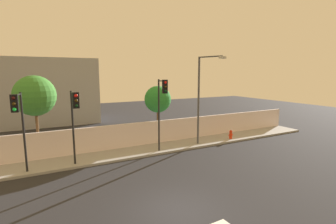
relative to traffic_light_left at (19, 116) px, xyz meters
The scene contains 11 objects.
ground_plane 9.52m from the traffic_light_left, 49.49° to the right, with size 80.00×80.00×0.00m, color #252529.
sidewalk 6.85m from the traffic_light_left, 14.28° to the left, with size 36.00×2.40×0.15m, color #959595.
perimeter_wall 6.83m from the traffic_light_left, 25.58° to the left, with size 36.00×0.18×1.80m, color silver.
traffic_light_left is the anchor object (origin of this frame).
traffic_light_center 8.48m from the traffic_light_left, ahead, with size 0.42×1.56×5.17m.
traffic_light_right 2.77m from the traffic_light_left, ahead, with size 0.35×1.59×4.55m.
street_lamp_curbside 12.24m from the traffic_light_left, ahead, with size 0.95×2.32×6.84m.
fire_hydrant 15.77m from the traffic_light_left, ahead, with size 0.44×0.26×0.76m.
roadside_tree_leftmost 4.22m from the traffic_light_left, 78.86° to the left, with size 2.76×2.76×5.60m.
roadside_tree_midleft 10.84m from the traffic_light_left, 22.14° to the left, with size 2.28×2.28×4.67m.
low_building_distant 16.86m from the traffic_light_left, 83.56° to the left, with size 10.92×6.00×7.37m, color #969696.
Camera 1 is at (-4.89, -8.37, 5.74)m, focal length 26.78 mm.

